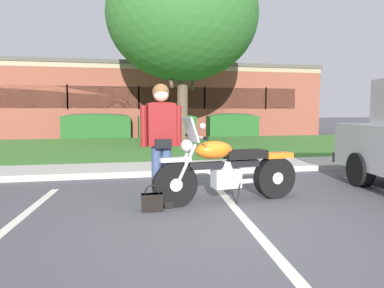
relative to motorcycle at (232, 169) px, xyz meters
name	(u,v)px	position (x,y,z in m)	size (l,w,h in m)	color
ground_plane	(233,223)	(-0.31, -0.98, -0.49)	(140.00, 140.00, 0.00)	#4C4C51
curb_strip	(183,172)	(-0.31, 2.34, -0.43)	(60.00, 0.20, 0.12)	#B7B2A8
concrete_walk	(176,167)	(-0.31, 3.19, -0.45)	(60.00, 1.50, 0.08)	#B7B2A8
grass_lawn	(154,147)	(-0.31, 8.32, -0.46)	(60.00, 8.75, 0.06)	#3D752D
stall_stripe_0	(3,232)	(-2.90, -0.78, -0.49)	(0.12, 4.40, 0.01)	silver
stall_stripe_1	(243,217)	(-0.11, -0.78, -0.49)	(0.12, 4.40, 0.01)	silver
motorcycle	(232,169)	(0.00, 0.00, 0.00)	(2.24, 0.82, 1.26)	black
rider_person	(161,136)	(-1.05, -0.08, 0.50)	(0.57, 0.32, 1.70)	black
handbag	(152,201)	(-1.21, -0.29, -0.34)	(0.28, 0.13, 0.36)	black
shade_tree	(182,16)	(1.04, 9.73, 4.68)	(6.13, 6.13, 7.79)	brown
hedge_left	(97,126)	(-2.61, 13.06, 0.16)	(3.24, 0.90, 1.24)	#235623
hedge_center_left	(167,125)	(0.84, 13.06, 0.16)	(2.88, 0.90, 1.24)	#235623
hedge_center_right	(232,125)	(4.30, 13.06, 0.16)	(2.66, 0.90, 1.24)	#235623
brick_building	(134,102)	(-0.54, 19.16, 1.47)	(20.43, 11.55, 3.91)	brown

